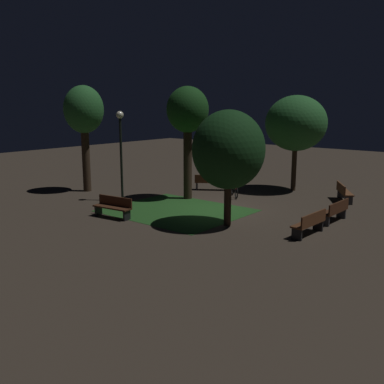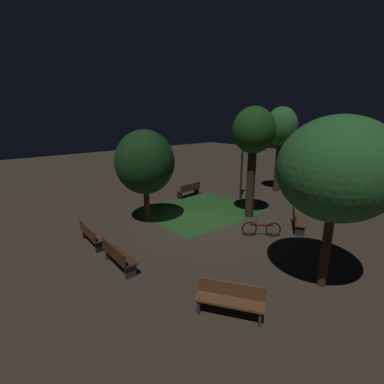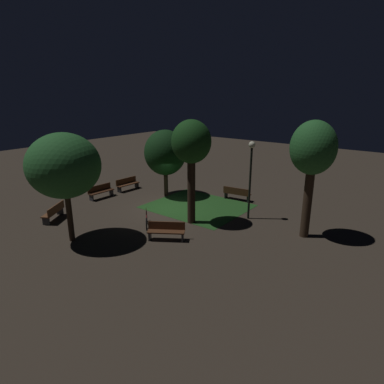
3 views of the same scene
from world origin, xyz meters
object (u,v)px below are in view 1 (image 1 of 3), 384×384
bench_front_right (310,223)px  bench_by_lamp (335,211)px  tree_back_right (84,112)px  tree_left_canopy (228,150)px  lamp_post_plaza_east (121,140)px  bicycle (234,190)px  bench_corner (211,182)px  bench_lawn_edge (113,206)px  tree_tall_center (188,113)px  bench_back_row (343,192)px  tree_lawn_side (296,123)px

bench_front_right → bench_by_lamp: (2.38, -0.00, 0.00)m
bench_by_lamp → tree_back_right: 13.82m
tree_left_canopy → lamp_post_plaza_east: tree_left_canopy is taller
bench_front_right → bicycle: bearing=56.3°
bench_corner → tree_back_right: size_ratio=0.31×
bench_front_right → bicycle: size_ratio=1.47×
bench_lawn_edge → tree_tall_center: size_ratio=0.33×
bench_by_lamp → tree_tall_center: bearing=92.1°
tree_tall_center → bicycle: tree_tall_center is taller
tree_back_right → bicycle: (3.89, -7.10, -3.94)m
bench_back_row → tree_tall_center: bearing=124.6°
bench_by_lamp → bicycle: (1.62, 5.98, -0.14)m
bench_corner → tree_tall_center: bearing=-171.1°
bench_by_lamp → tree_lawn_side: (5.06, 4.39, 3.20)m
tree_lawn_side → tree_back_right: 11.40m
bench_lawn_edge → tree_lawn_side: (10.23, -3.16, 3.20)m
tree_back_right → bicycle: bearing=-61.3°
bench_lawn_edge → tree_tall_center: (4.89, -0.01, 3.80)m
tree_left_canopy → bench_front_right: bearing=-76.4°
bench_back_row → lamp_post_plaza_east: (-6.80, 8.54, 2.51)m
tree_tall_center → tree_left_canopy: 5.42m
tree_back_right → bench_back_row: bearing=-61.8°
bench_lawn_edge → bicycle: bicycle is taller
bench_by_lamp → bench_corner: (2.21, 7.93, 0.00)m
bench_by_lamp → bench_corner: 8.23m
bench_lawn_edge → bench_back_row: same height
bicycle → lamp_post_plaza_east: bearing=139.0°
bench_lawn_edge → bench_back_row: 11.23m
bench_back_row → bench_corner: 6.98m
bench_back_row → bicycle: size_ratio=1.44×
bench_front_right → bench_corner: (4.58, 7.93, 0.00)m
bench_front_right → tree_tall_center: bearing=74.5°
bench_front_right → bench_lawn_edge: size_ratio=0.99×
bench_lawn_edge → tree_left_canopy: 5.48m
lamp_post_plaza_east → tree_left_canopy: bearing=-93.7°
tree_left_canopy → tree_lawn_side: size_ratio=0.87×
tree_tall_center → tree_back_right: bearing=109.8°
bench_back_row → lamp_post_plaza_east: lamp_post_plaza_east is taller
bench_lawn_edge → tree_back_right: bearing=62.4°
bicycle → tree_left_canopy: bearing=-148.9°
bench_front_right → bench_by_lamp: 2.38m
lamp_post_plaza_east → bicycle: size_ratio=3.55×
bicycle → bench_lawn_edge: bearing=167.0°
bench_corner → bicycle: (-0.59, -1.95, -0.14)m
bicycle → bench_front_right: bearing=-123.7°
tree_left_canopy → bench_lawn_edge: bearing=114.7°
tree_tall_center → bench_lawn_edge: bearing=179.9°
bench_front_right → tree_lawn_side: size_ratio=0.35×
tree_tall_center → tree_left_canopy: tree_tall_center is taller
bench_lawn_edge → tree_tall_center: tree_tall_center is taller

